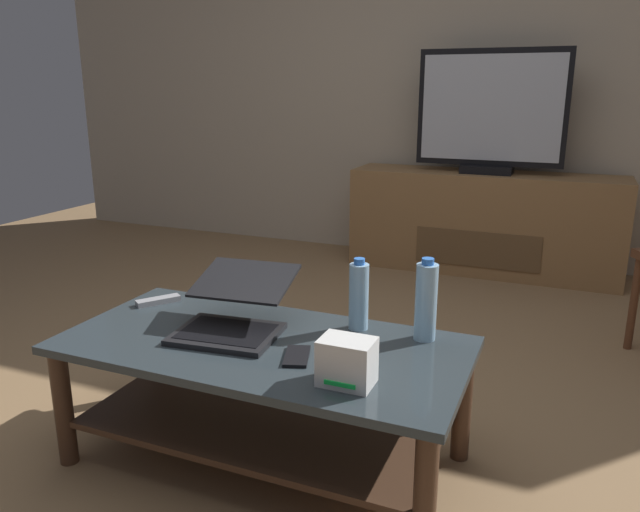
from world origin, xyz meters
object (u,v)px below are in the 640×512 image
water_bottle_near (359,296)px  cell_phone (297,356)px  tv_remote (158,301)px  water_bottle_far (426,301)px  television (491,114)px  laptop (234,311)px  media_cabinet (483,222)px  router_box (347,362)px  coffee_table (263,379)px

water_bottle_near → cell_phone: (-0.09, -0.29, -0.11)m
tv_remote → water_bottle_far: bearing=38.7°
television → laptop: bearing=-100.7°
water_bottle_near → tv_remote: 0.77m
media_cabinet → cell_phone: 2.57m
media_cabinet → router_box: 2.66m
laptop → water_bottle_near: water_bottle_near is taller
water_bottle_far → laptop: bearing=-164.5°
television → tv_remote: (-0.85, -2.31, -0.60)m
laptop → router_box: laptop is taller
laptop → tv_remote: bearing=164.4°
water_bottle_far → television: bearing=93.6°
media_cabinet → laptop: media_cabinet is taller
cell_phone → water_bottle_far: bearing=23.5°
laptop → water_bottle_far: water_bottle_far is taller
media_cabinet → television: size_ratio=1.88×
laptop → water_bottle_far: bearing=15.5°
router_box → laptop: bearing=155.6°
media_cabinet → water_bottle_near: 2.28m
water_bottle_near → laptop: bearing=-155.9°
laptop → tv_remote: laptop is taller
router_box → water_bottle_near: water_bottle_near is taller
media_cabinet → tv_remote: size_ratio=10.84×
coffee_table → television: television is taller
water_bottle_near → cell_phone: 0.32m
media_cabinet → coffee_table: bearing=-97.4°
laptop → router_box: bearing=-24.4°
water_bottle_far → tv_remote: size_ratio=1.66×
tv_remote → cell_phone: bearing=16.6°
television → water_bottle_far: size_ratio=3.46×
coffee_table → television: (0.32, 2.47, 0.74)m
router_box → television: bearing=90.4°
router_box → water_bottle_far: (0.12, 0.38, 0.06)m
coffee_table → media_cabinet: 2.51m
water_bottle_near → router_box: bearing=-75.2°
router_box → tv_remote: 0.93m
laptop → water_bottle_near: 0.41m
media_cabinet → tv_remote: (-0.85, -2.33, 0.10)m
water_bottle_far → cell_phone: 0.44m
coffee_table → water_bottle_far: size_ratio=4.81×
media_cabinet → water_bottle_far: size_ratio=6.51×
water_bottle_near → cell_phone: bearing=-107.7°
router_box → cell_phone: bearing=153.8°
laptop → water_bottle_far: 0.62m
router_box → water_bottle_far: size_ratio=0.55×
coffee_table → water_bottle_near: 0.41m
router_box → water_bottle_near: 0.40m
coffee_table → water_bottle_far: water_bottle_far is taller
coffee_table → tv_remote: (-0.52, 0.16, 0.14)m
media_cabinet → water_bottle_far: 2.29m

